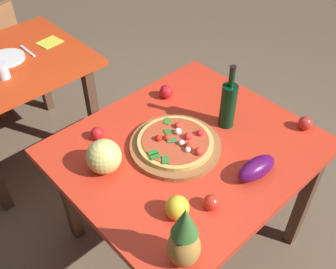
{
  "coord_description": "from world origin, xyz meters",
  "views": [
    {
      "loc": [
        -0.94,
        -0.87,
        1.99
      ],
      "look_at": [
        -0.05,
        0.08,
        0.8
      ],
      "focal_mm": 40.73,
      "sensor_mm": 36.0,
      "label": 1
    }
  ],
  "objects_px": {
    "pizza_board": "(175,146)",
    "tomato_by_bottle": "(211,202)",
    "napkin_folded": "(50,42)",
    "pizza": "(176,142)",
    "tomato_beside_pepper": "(305,123)",
    "bell_pepper": "(177,208)",
    "drinking_glass_water": "(3,71)",
    "eggplant": "(256,168)",
    "tomato_near_board": "(166,92)",
    "melon": "(104,157)",
    "wine_bottle": "(228,104)",
    "tomato_at_corner": "(97,133)",
    "background_table": "(7,78)",
    "dinner_plate": "(7,58)",
    "pineapple_left": "(184,240)",
    "knife_utensil": "(28,51)",
    "display_table": "(187,159)"
  },
  "relations": [
    {
      "from": "tomato_by_bottle",
      "to": "tomato_near_board",
      "type": "distance_m",
      "value": 0.75
    },
    {
      "from": "bell_pepper",
      "to": "wine_bottle",
      "type": "bearing_deg",
      "value": 22.24
    },
    {
      "from": "drinking_glass_water",
      "to": "eggplant",
      "type": "bearing_deg",
      "value": -72.62
    },
    {
      "from": "dinner_plate",
      "to": "pizza",
      "type": "bearing_deg",
      "value": -80.06
    },
    {
      "from": "wine_bottle",
      "to": "tomato_at_corner",
      "type": "distance_m",
      "value": 0.64
    },
    {
      "from": "tomato_near_board",
      "to": "knife_utensil",
      "type": "bearing_deg",
      "value": 108.32
    },
    {
      "from": "wine_bottle",
      "to": "drinking_glass_water",
      "type": "relative_size",
      "value": 3.65
    },
    {
      "from": "pineapple_left",
      "to": "tomato_beside_pepper",
      "type": "bearing_deg",
      "value": 6.02
    },
    {
      "from": "tomato_beside_pepper",
      "to": "bell_pepper",
      "type": "bearing_deg",
      "value": 176.06
    },
    {
      "from": "background_table",
      "to": "tomato_by_bottle",
      "type": "bearing_deg",
      "value": -85.43
    },
    {
      "from": "tomato_near_board",
      "to": "drinking_glass_water",
      "type": "bearing_deg",
      "value": 125.63
    },
    {
      "from": "background_table",
      "to": "eggplant",
      "type": "distance_m",
      "value": 1.66
    },
    {
      "from": "bell_pepper",
      "to": "dinner_plate",
      "type": "relative_size",
      "value": 0.48
    },
    {
      "from": "wine_bottle",
      "to": "display_table",
      "type": "bearing_deg",
      "value": 175.34
    },
    {
      "from": "background_table",
      "to": "tomato_near_board",
      "type": "xyz_separation_m",
      "value": [
        0.49,
        -0.94,
        0.15
      ]
    },
    {
      "from": "pizza",
      "to": "melon",
      "type": "distance_m",
      "value": 0.34
    },
    {
      "from": "eggplant",
      "to": "drinking_glass_water",
      "type": "bearing_deg",
      "value": 107.38
    },
    {
      "from": "pizza",
      "to": "pineapple_left",
      "type": "distance_m",
      "value": 0.58
    },
    {
      "from": "wine_bottle",
      "to": "tomato_near_board",
      "type": "relative_size",
      "value": 4.58
    },
    {
      "from": "napkin_folded",
      "to": "pizza",
      "type": "bearing_deg",
      "value": -93.43
    },
    {
      "from": "background_table",
      "to": "tomato_beside_pepper",
      "type": "xyz_separation_m",
      "value": [
        0.81,
        -1.58,
        0.14
      ]
    },
    {
      "from": "tomato_beside_pepper",
      "to": "napkin_folded",
      "type": "bearing_deg",
      "value": 106.54
    },
    {
      "from": "tomato_at_corner",
      "to": "tomato_beside_pepper",
      "type": "distance_m",
      "value": 1.0
    },
    {
      "from": "melon",
      "to": "tomato_by_bottle",
      "type": "bearing_deg",
      "value": -68.07
    },
    {
      "from": "pizza_board",
      "to": "melon",
      "type": "distance_m",
      "value": 0.34
    },
    {
      "from": "pizza_board",
      "to": "tomato_by_bottle",
      "type": "xyz_separation_m",
      "value": [
        -0.13,
        -0.34,
        0.02
      ]
    },
    {
      "from": "eggplant",
      "to": "tomato_near_board",
      "type": "xyz_separation_m",
      "value": [
        0.1,
        0.67,
        -0.01
      ]
    },
    {
      "from": "pizza",
      "to": "napkin_folded",
      "type": "distance_m",
      "value": 1.28
    },
    {
      "from": "bell_pepper",
      "to": "eggplant",
      "type": "height_order",
      "value": "bell_pepper"
    },
    {
      "from": "melon",
      "to": "tomato_beside_pepper",
      "type": "xyz_separation_m",
      "value": [
        0.87,
        -0.45,
        -0.04
      ]
    },
    {
      "from": "display_table",
      "to": "melon",
      "type": "xyz_separation_m",
      "value": [
        -0.36,
        0.14,
        0.17
      ]
    },
    {
      "from": "pizza_board",
      "to": "tomato_beside_pepper",
      "type": "bearing_deg",
      "value": -30.97
    },
    {
      "from": "wine_bottle",
      "to": "tomato_at_corner",
      "type": "bearing_deg",
      "value": 146.35
    },
    {
      "from": "wine_bottle",
      "to": "melon",
      "type": "xyz_separation_m",
      "value": [
        -0.61,
        0.16,
        -0.05
      ]
    },
    {
      "from": "wine_bottle",
      "to": "napkin_folded",
      "type": "relative_size",
      "value": 2.4
    },
    {
      "from": "pineapple_left",
      "to": "tomato_beside_pepper",
      "type": "xyz_separation_m",
      "value": [
        0.93,
        0.1,
        -0.1
      ]
    },
    {
      "from": "display_table",
      "to": "knife_utensil",
      "type": "distance_m",
      "value": 1.31
    },
    {
      "from": "pineapple_left",
      "to": "bell_pepper",
      "type": "bearing_deg",
      "value": 52.27
    },
    {
      "from": "pizza",
      "to": "tomato_beside_pepper",
      "type": "relative_size",
      "value": 5.1
    },
    {
      "from": "bell_pepper",
      "to": "drinking_glass_water",
      "type": "relative_size",
      "value": 1.14
    },
    {
      "from": "melon",
      "to": "tomato_near_board",
      "type": "relative_size",
      "value": 2.09
    },
    {
      "from": "eggplant",
      "to": "knife_utensil",
      "type": "relative_size",
      "value": 1.11
    },
    {
      "from": "tomato_by_bottle",
      "to": "knife_utensil",
      "type": "distance_m",
      "value": 1.61
    },
    {
      "from": "bell_pepper",
      "to": "tomato_beside_pepper",
      "type": "relative_size",
      "value": 1.52
    },
    {
      "from": "melon",
      "to": "knife_utensil",
      "type": "relative_size",
      "value": 0.85
    },
    {
      "from": "bell_pepper",
      "to": "napkin_folded",
      "type": "distance_m",
      "value": 1.58
    },
    {
      "from": "background_table",
      "to": "napkin_folded",
      "type": "xyz_separation_m",
      "value": [
        0.34,
        0.02,
        0.11
      ]
    },
    {
      "from": "tomato_by_bottle",
      "to": "knife_utensil",
      "type": "bearing_deg",
      "value": 88.19
    },
    {
      "from": "background_table",
      "to": "melon",
      "type": "relative_size",
      "value": 6.43
    },
    {
      "from": "tomato_near_board",
      "to": "tomato_beside_pepper",
      "type": "bearing_deg",
      "value": -63.72
    }
  ]
}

